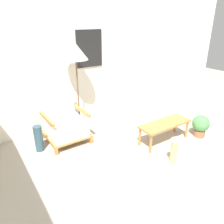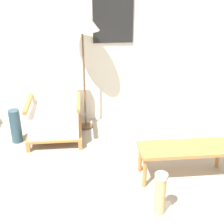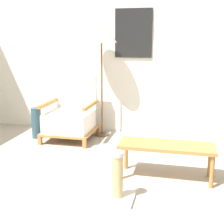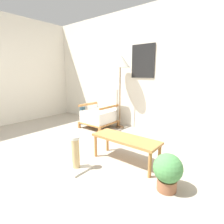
% 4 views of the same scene
% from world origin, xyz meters
% --- Properties ---
extents(ground_plane, '(14.00, 14.00, 0.00)m').
position_xyz_m(ground_plane, '(0.00, 0.00, 0.00)').
color(ground_plane, '#A89E8E').
extents(wall_back, '(8.00, 0.09, 2.70)m').
position_xyz_m(wall_back, '(-0.00, 2.52, 1.35)').
color(wall_back, silver).
rests_on(wall_back, ground_plane).
extents(armchair, '(0.71, 0.72, 0.92)m').
position_xyz_m(armchair, '(-0.88, 1.96, 0.34)').
color(armchair, '#B2753D').
rests_on(armchair, ground_plane).
extents(floor_lamp, '(0.46, 0.46, 1.72)m').
position_xyz_m(floor_lamp, '(-0.47, 2.21, 1.53)').
color(floor_lamp, brown).
rests_on(floor_lamp, ground_plane).
extents(coffee_table, '(1.00, 0.36, 0.38)m').
position_xyz_m(coffee_table, '(0.59, 0.89, 0.33)').
color(coffee_table, '#B2753D').
rests_on(coffee_table, ground_plane).
extents(vase, '(0.14, 0.14, 0.46)m').
position_xyz_m(vase, '(-1.40, 1.87, 0.23)').
color(vase, '#2D4C5B').
rests_on(vase, ground_plane).
extents(potted_plant, '(0.32, 0.32, 0.43)m').
position_xyz_m(potted_plant, '(1.31, 0.65, 0.24)').
color(potted_plant, '#935B3D').
rests_on(potted_plant, ground_plane).
extents(scratching_post, '(0.31, 0.31, 0.47)m').
position_xyz_m(scratching_post, '(0.18, 0.31, 0.17)').
color(scratching_post, beige).
rests_on(scratching_post, ground_plane).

